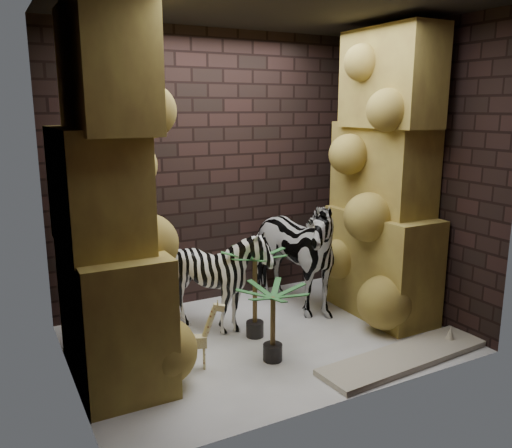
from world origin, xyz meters
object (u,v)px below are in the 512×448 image
zebra_right (287,243)px  giraffe_toy (194,334)px  palm_back (273,324)px  palm_front (255,293)px  zebra_left (219,284)px  surfboard (405,357)px

zebra_right → giraffe_toy: 1.66m
zebra_right → palm_back: 1.29m
zebra_right → palm_front: bearing=-156.1°
zebra_left → giraffe_toy: 0.82m
palm_front → palm_back: size_ratio=1.28×
zebra_left → surfboard: 1.85m
palm_front → palm_back: (-0.09, -0.51, -0.10)m
zebra_left → giraffe_toy: (-0.51, -0.62, -0.17)m
palm_back → surfboard: 1.21m
giraffe_toy → palm_back: 0.68m
palm_front → surfboard: 1.47m
surfboard → palm_back: bearing=148.8°
giraffe_toy → zebra_right: bearing=51.5°
zebra_left → palm_front: (0.24, -0.30, -0.04)m
zebra_right → zebra_left: 0.94m
giraffe_toy → palm_front: 0.83m
zebra_left → surfboard: bearing=-39.6°
palm_front → zebra_right: bearing=35.9°
zebra_right → surfboard: size_ratio=0.88×
giraffe_toy → zebra_left: bearing=72.6°
giraffe_toy → palm_back: (0.66, -0.19, 0.03)m
zebra_left → giraffe_toy: bearing=-120.2°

